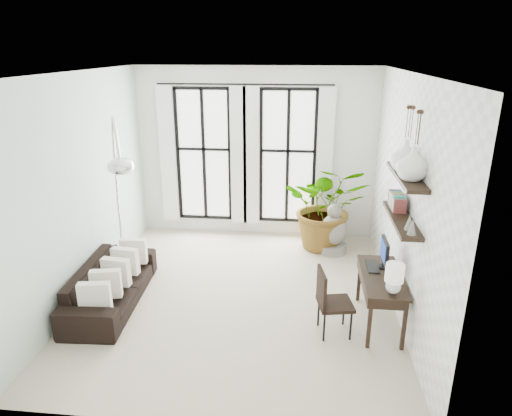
# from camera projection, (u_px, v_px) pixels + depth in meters

# --- Properties ---
(floor) EXTENTS (5.00, 5.00, 0.00)m
(floor) POSITION_uv_depth(u_px,v_px,m) (239.00, 295.00, 6.81)
(floor) COLOR #C0B299
(floor) RESTS_ON ground
(ceiling) EXTENTS (5.00, 5.00, 0.00)m
(ceiling) POSITION_uv_depth(u_px,v_px,m) (236.00, 73.00, 5.74)
(ceiling) COLOR white
(ceiling) RESTS_ON wall_back
(wall_left) EXTENTS (0.00, 5.00, 5.00)m
(wall_left) POSITION_uv_depth(u_px,v_px,m) (81.00, 189.00, 6.49)
(wall_left) COLOR silver
(wall_left) RESTS_ON floor
(wall_right) EXTENTS (0.00, 5.00, 5.00)m
(wall_right) POSITION_uv_depth(u_px,v_px,m) (405.00, 199.00, 6.06)
(wall_right) COLOR white
(wall_right) RESTS_ON floor
(wall_back) EXTENTS (4.50, 0.00, 4.50)m
(wall_back) POSITION_uv_depth(u_px,v_px,m) (256.00, 154.00, 8.62)
(wall_back) COLOR white
(wall_back) RESTS_ON floor
(windows) EXTENTS (3.26, 0.13, 2.65)m
(windows) POSITION_uv_depth(u_px,v_px,m) (245.00, 156.00, 8.59)
(windows) COLOR white
(windows) RESTS_ON wall_back
(wall_shelves) EXTENTS (0.25, 1.30, 0.60)m
(wall_shelves) POSITION_uv_depth(u_px,v_px,m) (403.00, 201.00, 5.58)
(wall_shelves) COLOR black
(wall_shelves) RESTS_ON wall_right
(sofa) EXTENTS (0.89, 2.06, 0.59)m
(sofa) POSITION_uv_depth(u_px,v_px,m) (111.00, 284.00, 6.53)
(sofa) COLOR black
(sofa) RESTS_ON floor
(throw_pillows) EXTENTS (0.40, 1.52, 0.40)m
(throw_pillows) POSITION_uv_depth(u_px,v_px,m) (116.00, 272.00, 6.45)
(throw_pillows) COLOR silver
(throw_pillows) RESTS_ON sofa
(plant) EXTENTS (1.50, 1.32, 1.60)m
(plant) POSITION_uv_depth(u_px,v_px,m) (326.00, 206.00, 8.20)
(plant) COLOR #2D7228
(plant) RESTS_ON floor
(desk) EXTENTS (0.51, 1.21, 1.11)m
(desk) POSITION_uv_depth(u_px,v_px,m) (382.00, 280.00, 5.85)
(desk) COLOR black
(desk) RESTS_ON floor
(desk_chair) EXTENTS (0.49, 0.49, 0.89)m
(desk_chair) POSITION_uv_depth(u_px,v_px,m) (329.00, 298.00, 5.75)
(desk_chair) COLOR black
(desk_chair) RESTS_ON floor
(arc_lamp) EXTENTS (0.77, 1.09, 2.63)m
(arc_lamp) POSITION_uv_depth(u_px,v_px,m) (117.00, 163.00, 6.33)
(arc_lamp) COLOR silver
(arc_lamp) RESTS_ON floor
(buddha) EXTENTS (0.51, 0.51, 0.91)m
(buddha) POSITION_uv_depth(u_px,v_px,m) (333.00, 232.00, 8.13)
(buddha) COLOR gray
(buddha) RESTS_ON floor
(vase_a) EXTENTS (0.37, 0.37, 0.38)m
(vase_a) POSITION_uv_depth(u_px,v_px,m) (413.00, 164.00, 5.13)
(vase_a) COLOR white
(vase_a) RESTS_ON shelf_upper
(vase_b) EXTENTS (0.37, 0.37, 0.38)m
(vase_b) POSITION_uv_depth(u_px,v_px,m) (406.00, 156.00, 5.50)
(vase_b) COLOR white
(vase_b) RESTS_ON shelf_upper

